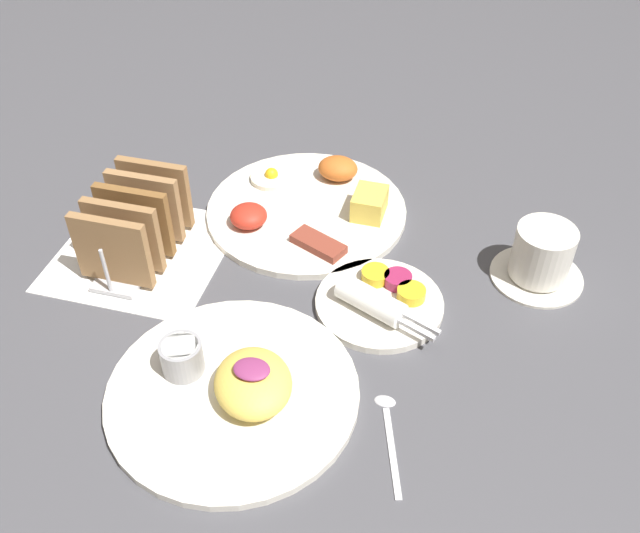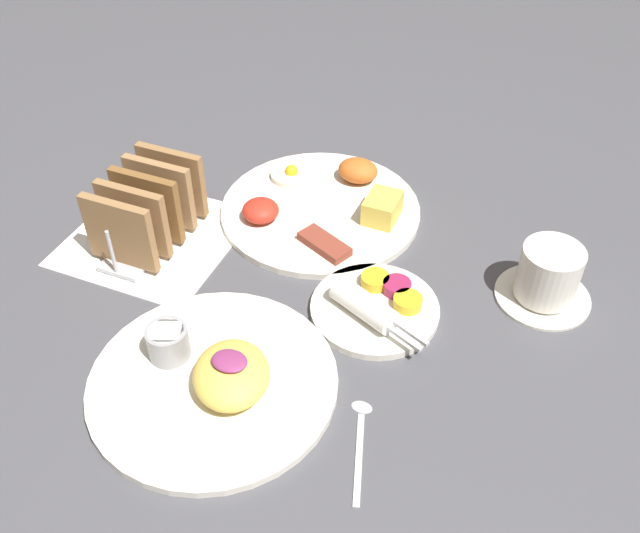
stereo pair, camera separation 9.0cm
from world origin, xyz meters
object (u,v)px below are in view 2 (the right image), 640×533
at_px(plate_breakfast, 324,206).
at_px(plate_condiments, 375,306).
at_px(toast_rack, 148,208).
at_px(coffee_cup, 548,277).
at_px(plate_foreground, 214,377).

distance_m(plate_breakfast, plate_condiments, 0.21).
height_order(plate_condiments, toast_rack, toast_rack).
xyz_separation_m(plate_breakfast, coffee_cup, (0.32, -0.06, 0.03)).
bearing_deg(plate_foreground, plate_condiments, 54.17).
relative_size(plate_breakfast, plate_foreground, 1.03).
bearing_deg(plate_foreground, plate_breakfast, 91.44).
xyz_separation_m(plate_condiments, coffee_cup, (0.19, 0.11, 0.02)).
bearing_deg(plate_foreground, coffee_cup, 41.97).
bearing_deg(plate_condiments, toast_rack, 176.84).
xyz_separation_m(plate_foreground, toast_rack, (-0.21, 0.20, 0.04)).
bearing_deg(coffee_cup, plate_condiments, -150.35).
bearing_deg(toast_rack, plate_breakfast, 36.75).
relative_size(plate_condiments, coffee_cup, 1.35).
bearing_deg(plate_condiments, coffee_cup, 29.65).
bearing_deg(toast_rack, plate_foreground, -43.54).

